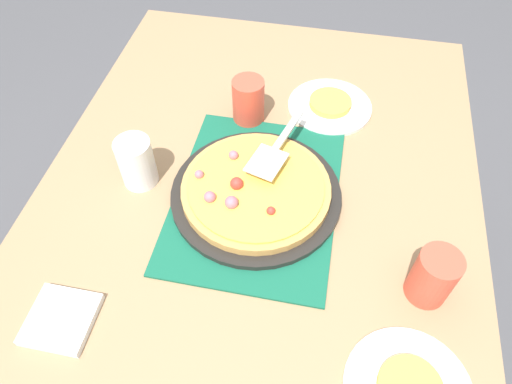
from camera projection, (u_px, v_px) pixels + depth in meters
The scene contains 12 objects.
ground_plane at pixel (256, 328), 1.64m from camera, with size 8.00×8.00×0.00m, color #4C4C51.
dining_table at pixel (256, 225), 1.14m from camera, with size 1.40×1.00×0.75m.
placemat at pixel (256, 197), 1.06m from camera, with size 0.48×0.36×0.01m, color #145B42.
pizza_pan at pixel (256, 194), 1.05m from camera, with size 0.38×0.38×0.01m, color black.
pizza at pixel (255, 188), 1.03m from camera, with size 0.33×0.33×0.05m.
plate_near_left at pixel (330, 106), 1.24m from camera, with size 0.22×0.22×0.01m, color white.
served_slice_left at pixel (330, 103), 1.23m from camera, with size 0.11×0.11×0.02m, color #EAB747.
cup_near at pixel (248, 101), 1.17m from camera, with size 0.08×0.08×0.12m, color #E04C38.
cup_far at pixel (433, 276), 0.87m from camera, with size 0.08×0.08×0.12m, color #E04C38.
cup_corner at pixel (137, 161), 1.05m from camera, with size 0.08×0.08×0.12m, color white.
pizza_server at pixel (276, 148), 1.06m from camera, with size 0.23×0.11×0.01m.
napkin_stack at pixel (61, 319), 0.87m from camera, with size 0.12×0.12×0.02m, color white.
Camera 1 is at (0.64, 0.13, 1.59)m, focal length 32.94 mm.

